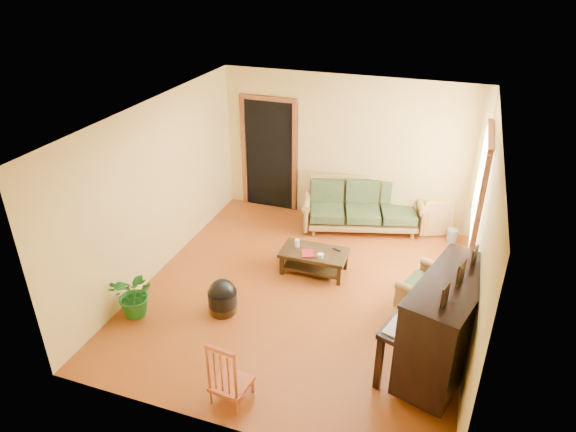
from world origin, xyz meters
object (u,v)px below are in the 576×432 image
at_px(sofa, 363,207).
at_px(ceramic_crock, 452,235).
at_px(potted_plant, 135,294).
at_px(footstool, 223,300).
at_px(armchair, 429,284).
at_px(red_chair, 230,369).
at_px(piano, 446,329).
at_px(coffee_table, 314,261).

relative_size(sofa, ceramic_crock, 9.26).
relative_size(ceramic_crock, potted_plant, 0.33).
bearing_deg(ceramic_crock, footstool, -133.42).
height_order(sofa, armchair, sofa).
bearing_deg(red_chair, sofa, 89.31).
distance_m(piano, footstool, 2.92).
xyz_separation_m(armchair, ceramic_crock, (0.23, 1.99, -0.28)).
relative_size(coffee_table, potted_plant, 1.50).
xyz_separation_m(sofa, footstool, (-1.30, -2.91, -0.25)).
bearing_deg(potted_plant, armchair, 21.52).
distance_m(coffee_table, potted_plant, 2.65).
bearing_deg(armchair, ceramic_crock, 102.88).
distance_m(sofa, piano, 3.50).
height_order(sofa, ceramic_crock, sofa).
bearing_deg(red_chair, coffee_table, 93.65).
bearing_deg(piano, coffee_table, 158.64).
height_order(armchair, red_chair, red_chair).
height_order(coffee_table, armchair, armchair).
xyz_separation_m(piano, potted_plant, (-3.94, -0.24, -0.32)).
bearing_deg(sofa, red_chair, -113.41).
xyz_separation_m(coffee_table, armchair, (1.71, -0.34, 0.21)).
relative_size(coffee_table, ceramic_crock, 4.53).
height_order(armchair, footstool, armchair).
height_order(armchair, piano, piano).
bearing_deg(coffee_table, piano, -37.79).
bearing_deg(sofa, ceramic_crock, -13.19).
relative_size(sofa, potted_plant, 3.08).
xyz_separation_m(sofa, piano, (1.58, -3.11, 0.21)).
bearing_deg(potted_plant, red_chair, -26.46).
xyz_separation_m(piano, red_chair, (-2.13, -1.15, -0.23)).
distance_m(armchair, potted_plant, 3.94).
relative_size(coffee_table, piano, 0.68).
relative_size(red_chair, ceramic_crock, 3.77).
bearing_deg(coffee_table, red_chair, -92.94).
relative_size(red_chair, potted_plant, 1.25).
relative_size(sofa, armchair, 2.61).
bearing_deg(coffee_table, footstool, -123.60).
bearing_deg(armchair, sofa, 143.78).
height_order(coffee_table, piano, piano).
height_order(piano, red_chair, piano).
xyz_separation_m(coffee_table, footstool, (-0.89, -1.34, 0.01)).
distance_m(piano, potted_plant, 3.96).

